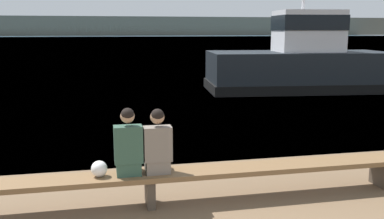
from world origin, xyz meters
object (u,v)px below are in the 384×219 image
object	(u,v)px
bench_main	(150,178)
shopping_bag	(99,169)
person_left	(128,146)
tugboat_red	(300,65)
person_right	(158,145)

from	to	relation	value
bench_main	shopping_bag	bearing A→B (deg)	179.27
bench_main	person_left	bearing A→B (deg)	179.24
shopping_bag	tugboat_red	distance (m)	13.73
tugboat_red	person_right	bearing A→B (deg)	151.34
shopping_bag	tugboat_red	size ratio (longest dim) A/B	0.03
person_right	shopping_bag	size ratio (longest dim) A/B	4.12
bench_main	person_right	bearing A→B (deg)	2.10
bench_main	shopping_bag	size ratio (longest dim) A/B	35.43
person_left	tugboat_red	bearing A→B (deg)	53.84
person_left	shopping_bag	distance (m)	0.52
shopping_bag	bench_main	bearing A→B (deg)	-0.73
person_left	bench_main	bearing A→B (deg)	-0.76
person_left	tugboat_red	world-z (taller)	tugboat_red
person_left	tugboat_red	size ratio (longest dim) A/B	0.12
bench_main	tugboat_red	size ratio (longest dim) A/B	1.04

